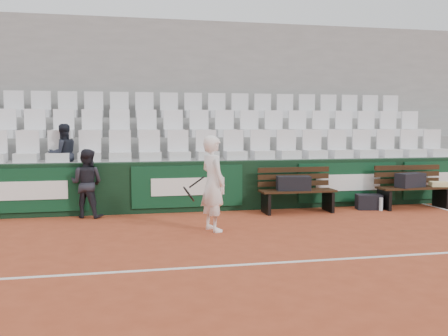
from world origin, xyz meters
TOP-DOWN VIEW (x-y plane):
  - ground at (0.00, 0.00)m, footprint 80.00×80.00m
  - court_baseline at (0.00, 0.00)m, footprint 18.00×0.06m
  - back_barrier at (0.07, 3.99)m, footprint 18.00×0.34m
  - grandstand_tier_front at (0.00, 4.62)m, footprint 18.00×0.95m
  - grandstand_tier_mid at (0.00, 5.58)m, footprint 18.00×0.95m
  - grandstand_tier_back at (0.00, 6.53)m, footprint 18.00×0.95m
  - grandstand_rear_wall at (0.00, 7.15)m, footprint 18.00×0.30m
  - seat_row_front at (0.00, 4.45)m, footprint 11.90×0.44m
  - seat_row_mid at (0.00, 5.40)m, footprint 11.90×0.44m
  - seat_row_back at (0.00, 6.35)m, footprint 11.90×0.44m
  - bench_left at (1.93, 3.40)m, footprint 1.50×0.56m
  - bench_right at (4.45, 3.38)m, footprint 1.50×0.56m
  - sports_bag_left at (1.82, 3.35)m, footprint 0.68×0.37m
  - sports_bag_right at (4.36, 3.35)m, footprint 0.68×0.46m
  - towel at (5.01, 3.33)m, footprint 0.41×0.34m
  - sports_bag_ground at (3.49, 3.44)m, footprint 0.56×0.41m
  - water_bottle_near at (1.31, 3.62)m, footprint 0.07×0.07m
  - water_bottle_far at (3.65, 3.24)m, footprint 0.08×0.08m
  - tennis_player at (-0.03, 2.06)m, footprint 0.76×0.66m
  - ball_kid at (-2.12, 3.70)m, footprint 0.75×0.67m
  - spectator_c at (-2.61, 4.50)m, footprint 0.72×0.65m

SIDE VIEW (x-z plane):
  - ground at x=0.00m, z-range 0.00..0.00m
  - court_baseline at x=0.00m, z-range 0.00..0.01m
  - water_bottle_near at x=1.31m, z-range 0.00..0.26m
  - water_bottle_far at x=3.65m, z-range 0.00..0.27m
  - sports_bag_ground at x=3.49m, z-range 0.00..0.31m
  - bench_left at x=1.93m, z-range 0.00..0.45m
  - bench_right at x=4.45m, z-range 0.00..0.45m
  - towel at x=5.01m, z-range 0.45..0.55m
  - grandstand_tier_front at x=0.00m, z-range 0.00..1.00m
  - back_barrier at x=0.07m, z-range 0.00..1.00m
  - sports_bag_left at x=1.82m, z-range 0.45..0.73m
  - sports_bag_right at x=4.36m, z-range 0.45..0.74m
  - ball_kid at x=-2.12m, z-range 0.00..1.28m
  - grandstand_tier_mid at x=0.00m, z-range 0.00..1.45m
  - tennis_player at x=-0.03m, z-range 0.00..1.56m
  - grandstand_tier_back at x=0.00m, z-range 0.00..1.90m
  - seat_row_front at x=0.00m, z-range 1.00..1.63m
  - spectator_c at x=-2.61m, z-range 1.00..2.20m
  - seat_row_mid at x=0.00m, z-range 1.45..2.08m
  - grandstand_rear_wall at x=0.00m, z-range 0.00..4.40m
  - seat_row_back at x=0.00m, z-range 1.90..2.53m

